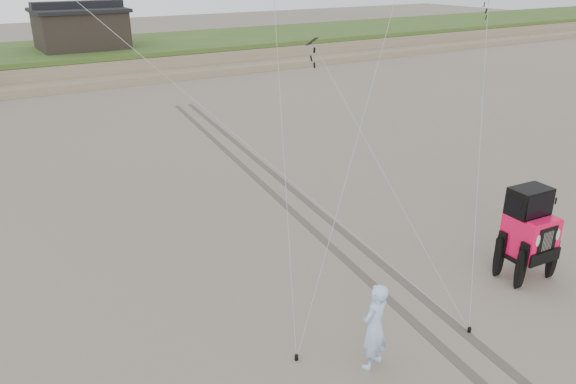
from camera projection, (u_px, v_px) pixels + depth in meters
The scene contains 8 objects.
ground at pixel (403, 334), 12.44m from camera, with size 160.00×160.00×0.00m, color #6B6054.
dune_ridge at pixel (56, 62), 41.60m from camera, with size 160.00×14.25×1.73m.
cabin at pixel (80, 27), 41.27m from camera, with size 6.40×5.40×3.35m.
jeep at pixel (528, 243), 14.34m from camera, with size 2.26×5.23×1.95m, color #FD0E48, non-canonical shape.
man at pixel (375, 326), 11.10m from camera, with size 0.69×0.45×1.89m, color #87A5D1.
stake_main at pixel (296, 358), 11.59m from camera, with size 0.08×0.08×0.12m, color black.
stake_aux at pixel (469, 330), 12.47m from camera, with size 0.08×0.08×0.12m, color black.
tire_tracks at pixel (289, 197), 19.70m from camera, with size 5.22×29.74×0.01m.
Camera 1 is at (-7.62, -7.42, 7.62)m, focal length 35.00 mm.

